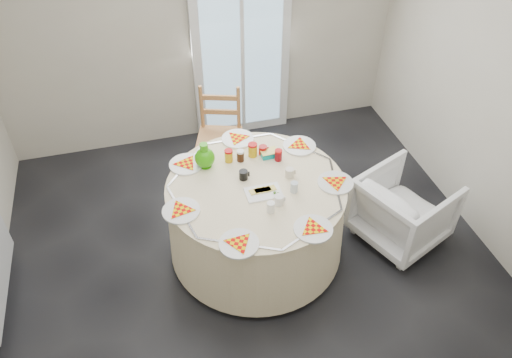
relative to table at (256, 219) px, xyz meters
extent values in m
plane|color=black|center=(-0.07, -0.18, -0.38)|extent=(4.00, 4.00, 0.00)
cube|color=#BCB5A3|center=(-0.07, 1.82, 0.93)|extent=(4.00, 0.02, 2.60)
cube|color=silver|center=(0.33, 1.77, 0.68)|extent=(1.00, 0.08, 2.10)
cylinder|color=beige|center=(0.00, 0.00, 0.00)|extent=(1.42, 1.42, 0.72)
imported|color=white|center=(1.25, -0.16, 0.02)|extent=(0.84, 0.86, 0.69)
cube|color=#039A99|center=(0.20, 0.32, 0.41)|extent=(0.14, 0.10, 0.05)
camera|label=1|loc=(-0.75, -2.73, 2.89)|focal=35.00mm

